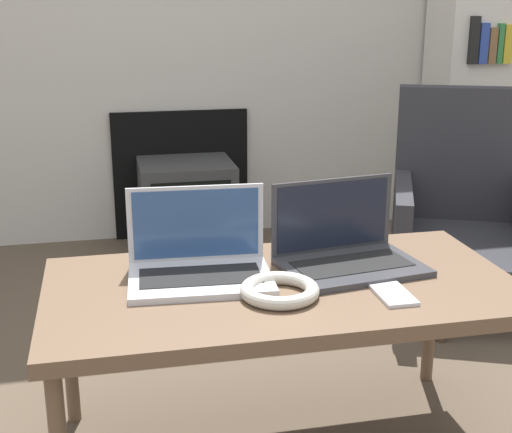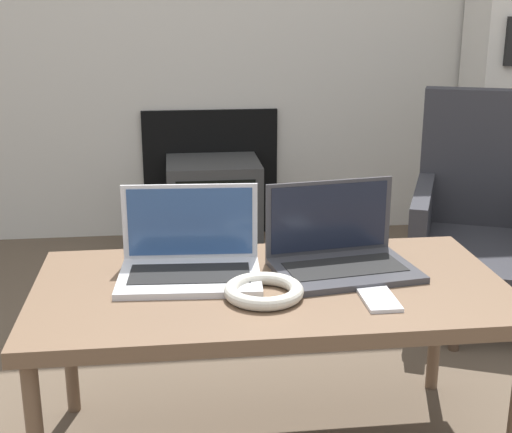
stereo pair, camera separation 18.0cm
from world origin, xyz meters
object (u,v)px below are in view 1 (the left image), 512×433
phone (393,294)px  headphones (280,290)px  laptop_right (345,249)px  armchair (463,203)px  laptop_left (199,259)px  tv (187,206)px

phone → headphones: bearing=168.4°
headphones → phone: bearing=-11.6°
laptop_right → phone: size_ratio=2.82×
laptop_right → armchair: size_ratio=0.46×
headphones → phone: 0.26m
headphones → laptop_left: bearing=134.6°
laptop_right → phone: 0.23m
laptop_left → tv: laptop_left is taller
laptop_right → tv: bearing=89.9°
armchair → laptop_right: bearing=-111.3°
laptop_left → laptop_right: (0.38, -0.00, 0.00)m
tv → laptop_left: bearing=-95.5°
headphones → armchair: armchair is taller
tv → armchair: 1.25m
headphones → tv: headphones is taller
laptop_left → laptop_right: same height
armchair → phone: bearing=-102.8°
laptop_left → headphones: laptop_left is taller
laptop_left → armchair: 1.38m
laptop_right → headphones: bearing=-150.9°
phone → armchair: 1.23m
laptop_left → phone: bearing=-24.0°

